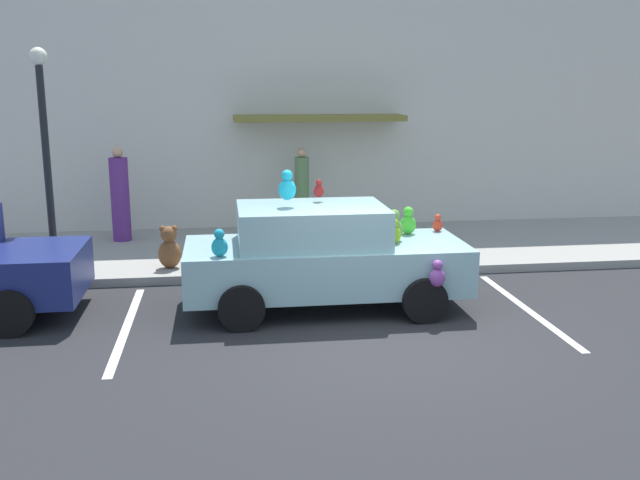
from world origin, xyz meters
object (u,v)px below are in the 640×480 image
object	(u,v)px
street_lamp_post	(45,137)
pedestrian_walking_past	(302,193)
plush_covered_car	(322,256)
teddy_bear_on_sidewalk	(169,248)
pedestrian_near_shopfront	(120,197)

from	to	relation	value
street_lamp_post	pedestrian_walking_past	xyz separation A→B (m)	(4.50, 2.81, -1.43)
plush_covered_car	teddy_bear_on_sidewalk	world-z (taller)	plush_covered_car
pedestrian_near_shopfront	teddy_bear_on_sidewalk	bearing A→B (deg)	-65.15
plush_covered_car	pedestrian_near_shopfront	xyz separation A→B (m)	(-3.47, 4.48, 0.23)
pedestrian_walking_past	street_lamp_post	bearing A→B (deg)	-148.03
plush_covered_car	pedestrian_near_shopfront	size ratio (longest dim) A/B	2.17
street_lamp_post	pedestrian_near_shopfront	world-z (taller)	street_lamp_post
plush_covered_car	pedestrian_walking_past	xyz separation A→B (m)	(0.24, 4.82, 0.20)
teddy_bear_on_sidewalk	street_lamp_post	size ratio (longest dim) A/B	0.20
teddy_bear_on_sidewalk	pedestrian_walking_past	bearing A→B (deg)	46.35
pedestrian_near_shopfront	pedestrian_walking_past	distance (m)	3.73
teddy_bear_on_sidewalk	pedestrian_near_shopfront	size ratio (longest dim) A/B	0.40
plush_covered_car	pedestrian_near_shopfront	world-z (taller)	plush_covered_car
street_lamp_post	pedestrian_walking_past	world-z (taller)	street_lamp_post
teddy_bear_on_sidewalk	pedestrian_near_shopfront	distance (m)	2.69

